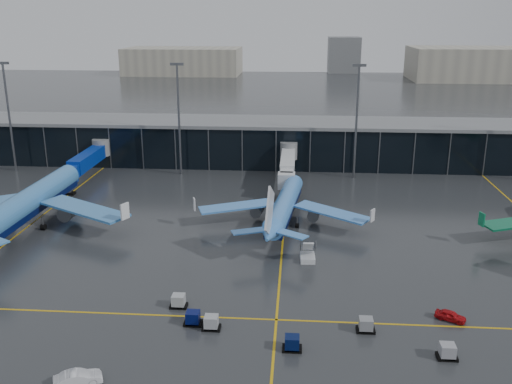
# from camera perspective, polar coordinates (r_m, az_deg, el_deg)

# --- Properties ---
(ground) EXTENTS (600.00, 600.00, 0.00)m
(ground) POSITION_cam_1_polar(r_m,az_deg,el_deg) (85.64, -4.28, -7.36)
(ground) COLOR #282B2D
(ground) RESTS_ON ground
(terminal_pier) EXTENTS (142.00, 17.00, 10.70)m
(terminal_pier) POSITION_cam_1_polar(r_m,az_deg,el_deg) (142.66, -0.67, 5.09)
(terminal_pier) COLOR black
(terminal_pier) RESTS_ON ground
(jet_bridges) EXTENTS (94.00, 27.50, 7.20)m
(jet_bridges) POSITION_cam_1_polar(r_m,az_deg,el_deg) (132.53, -16.69, 3.01)
(jet_bridges) COLOR #595B60
(jet_bridges) RESTS_ON ground
(flood_masts) EXTENTS (203.00, 0.50, 25.50)m
(flood_masts) POSITION_cam_1_polar(r_m,az_deg,el_deg) (128.95, 1.08, 7.56)
(flood_masts) COLOR #595B60
(flood_masts) RESTS_ON ground
(distant_hangars) EXTENTS (260.00, 71.00, 22.00)m
(distant_hangars) POSITION_cam_1_polar(r_m,az_deg,el_deg) (350.03, 10.77, 12.65)
(distant_hangars) COLOR #B2AD99
(distant_hangars) RESTS_ON ground
(taxi_lines) EXTENTS (220.00, 120.00, 0.02)m
(taxi_lines) POSITION_cam_1_polar(r_m,az_deg,el_deg) (94.52, 2.69, -4.87)
(taxi_lines) COLOR gold
(taxi_lines) RESTS_ON ground
(airliner_arkefly) EXTENTS (41.12, 46.56, 14.03)m
(airliner_arkefly) POSITION_cam_1_polar(r_m,az_deg,el_deg) (106.79, -21.85, 0.48)
(airliner_arkefly) COLOR #3B7DC2
(airliner_arkefly) RESTS_ON ground
(airliner_klm_near) EXTENTS (35.81, 39.70, 11.15)m
(airliner_klm_near) POSITION_cam_1_polar(r_m,az_deg,el_deg) (100.41, 2.91, -0.15)
(airliner_klm_near) COLOR #4489DF
(airliner_klm_near) RESTS_ON ground
(baggage_carts) EXTENTS (33.58, 10.50, 1.70)m
(baggage_carts) POSITION_cam_1_polar(r_m,az_deg,el_deg) (68.59, 2.13, -13.31)
(baggage_carts) COLOR black
(baggage_carts) RESTS_ON ground
(mobile_airstair) EXTENTS (2.32, 3.28, 3.45)m
(mobile_airstair) POSITION_cam_1_polar(r_m,az_deg,el_deg) (87.22, 5.18, -6.35)
(mobile_airstair) COLOR silver
(mobile_airstair) RESTS_ON ground
(service_van_red) EXTENTS (3.94, 3.04, 1.25)m
(service_van_red) POSITION_cam_1_polar(r_m,az_deg,el_deg) (74.89, 18.88, -11.62)
(service_van_red) COLOR #B70E12
(service_van_red) RESTS_ON ground
(service_van_white) EXTENTS (5.00, 3.47, 1.56)m
(service_van_white) POSITION_cam_1_polar(r_m,az_deg,el_deg) (62.80, -17.40, -17.36)
(service_van_white) COLOR silver
(service_van_white) RESTS_ON ground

